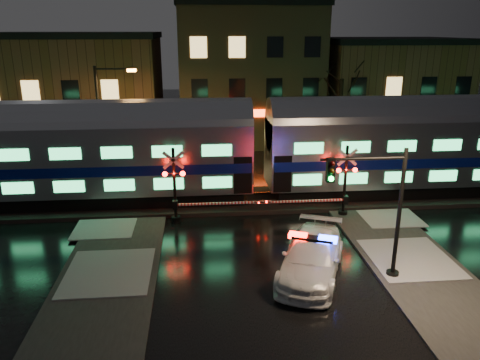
# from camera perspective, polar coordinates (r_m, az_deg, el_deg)

# --- Properties ---
(ground) EXTENTS (120.00, 120.00, 0.00)m
(ground) POSITION_cam_1_polar(r_m,az_deg,el_deg) (23.08, 1.84, -7.08)
(ground) COLOR black
(ground) RESTS_ON ground
(ballast) EXTENTS (90.00, 4.20, 0.24)m
(ballast) POSITION_cam_1_polar(r_m,az_deg,el_deg) (27.62, 0.57, -2.49)
(ballast) COLOR black
(ballast) RESTS_ON ground
(sidewalk_left) EXTENTS (4.00, 20.00, 0.12)m
(sidewalk_left) POSITION_cam_1_polar(r_m,az_deg,el_deg) (18.06, -17.33, -15.46)
(sidewalk_left) COLOR #2D2D2D
(sidewalk_left) RESTS_ON ground
(sidewalk_right) EXTENTS (4.00, 20.00, 0.12)m
(sidewalk_right) POSITION_cam_1_polar(r_m,az_deg,el_deg) (19.88, 23.61, -12.92)
(sidewalk_right) COLOR #2D2D2D
(sidewalk_right) RESTS_ON ground
(building_left) EXTENTS (14.00, 10.00, 9.00)m
(building_left) POSITION_cam_1_polar(r_m,az_deg,el_deg) (44.29, -19.06, 10.16)
(building_left) COLOR brown
(building_left) RESTS_ON ground
(building_mid) EXTENTS (12.00, 11.00, 11.50)m
(building_mid) POSITION_cam_1_polar(r_m,az_deg,el_deg) (43.68, 0.88, 12.68)
(building_mid) COLOR brown
(building_mid) RESTS_ON ground
(building_right) EXTENTS (12.00, 10.00, 8.50)m
(building_right) POSITION_cam_1_polar(r_m,az_deg,el_deg) (46.57, 17.33, 10.36)
(building_right) COLOR brown
(building_right) RESTS_ON ground
(train) EXTENTS (51.00, 3.12, 5.92)m
(train) POSITION_cam_1_polar(r_m,az_deg,el_deg) (26.75, 2.39, 4.14)
(train) COLOR black
(train) RESTS_ON ballast
(police_car) EXTENTS (4.20, 6.03, 1.80)m
(police_car) POSITION_cam_1_polar(r_m,az_deg,el_deg) (19.71, 8.74, -9.26)
(police_car) COLOR white
(police_car) RESTS_ON ground
(crossing_signal_right) EXTENTS (5.57, 0.65, 3.95)m
(crossing_signal_right) POSITION_cam_1_polar(r_m,az_deg,el_deg) (25.54, 11.93, -1.02)
(crossing_signal_right) COLOR black
(crossing_signal_right) RESTS_ON ground
(crossing_signal_left) EXTENTS (5.69, 0.65, 4.03)m
(crossing_signal_left) POSITION_cam_1_polar(r_m,az_deg,el_deg) (24.44, -7.12, -1.53)
(crossing_signal_left) COLOR black
(crossing_signal_left) RESTS_ON ground
(traffic_light) EXTENTS (3.55, 0.67, 5.48)m
(traffic_light) POSITION_cam_1_polar(r_m,az_deg,el_deg) (19.08, 16.54, -3.85)
(traffic_light) COLOR black
(traffic_light) RESTS_ON ground
(streetlight) EXTENTS (2.55, 0.27, 7.63)m
(streetlight) POSITION_cam_1_polar(r_m,az_deg,el_deg) (30.78, -16.28, 7.21)
(streetlight) COLOR black
(streetlight) RESTS_ON ground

